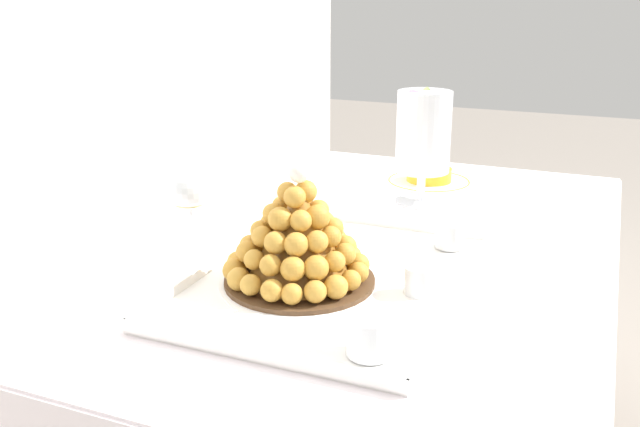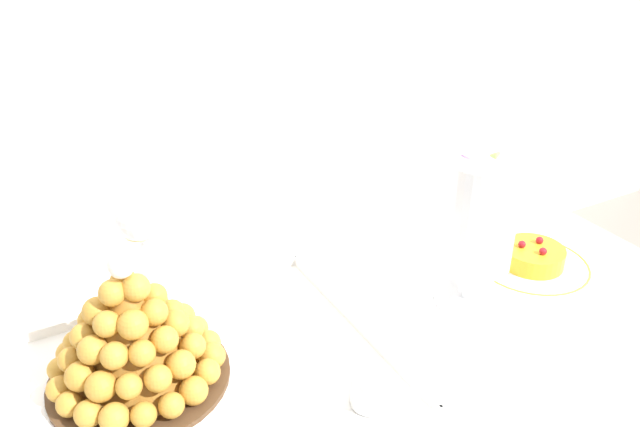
% 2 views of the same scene
% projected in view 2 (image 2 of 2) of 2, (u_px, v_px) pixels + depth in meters
% --- Properties ---
extents(buffet_table, '(1.39, 1.00, 0.74)m').
position_uv_depth(buffet_table, '(305.00, 368.00, 1.07)').
color(buffet_table, brown).
rests_on(buffet_table, ground_plane).
extents(serving_tray, '(0.60, 0.44, 0.02)m').
position_uv_depth(serving_tray, '(178.00, 391.00, 0.90)').
color(serving_tray, white).
rests_on(serving_tray, buffet_table).
extents(croquembouche, '(0.26, 0.26, 0.21)m').
position_uv_depth(croquembouche, '(133.00, 334.00, 0.88)').
color(croquembouche, '#4C331E').
rests_on(croquembouche, serving_tray).
extents(dessert_cup_centre, '(0.06, 0.06, 0.05)m').
position_uv_depth(dessert_cup_centre, '(371.00, 390.00, 0.86)').
color(dessert_cup_centre, silver).
rests_on(dessert_cup_centre, serving_tray).
extents(macaron_goblet, '(0.12, 0.12, 0.27)m').
position_uv_depth(macaron_goblet, '(478.00, 215.00, 1.02)').
color(macaron_goblet, white).
rests_on(macaron_goblet, buffet_table).
extents(fruit_tart_plate, '(0.22, 0.22, 0.05)m').
position_uv_depth(fruit_tart_plate, '(532.00, 260.00, 1.19)').
color(fruit_tart_plate, white).
rests_on(fruit_tart_plate, buffet_table).
extents(wine_glass, '(0.08, 0.08, 0.16)m').
position_uv_depth(wine_glass, '(139.00, 221.00, 1.10)').
color(wine_glass, silver).
rests_on(wine_glass, buffet_table).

